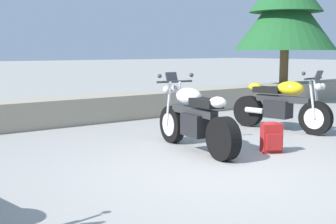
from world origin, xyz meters
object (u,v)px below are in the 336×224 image
motorcycle_white_centre (195,119)px  motorcycle_yellow_far_right (282,105)px  rider_backpack (272,137)px  pine_tree_mid_left (286,5)px

motorcycle_white_centre → motorcycle_yellow_far_right: size_ratio=1.01×
motorcycle_yellow_far_right → rider_backpack: motorcycle_yellow_far_right is taller
rider_backpack → pine_tree_mid_left: bearing=38.5°
motorcycle_white_centre → pine_tree_mid_left: size_ratio=0.50×
rider_backpack → pine_tree_mid_left: pine_tree_mid_left is taller
motorcycle_white_centre → rider_backpack: 1.19m
motorcycle_white_centre → motorcycle_yellow_far_right: 2.50m
motorcycle_yellow_far_right → rider_backpack: size_ratio=4.37×
motorcycle_white_centre → motorcycle_yellow_far_right: bearing=8.7°
rider_backpack → motorcycle_white_centre: bearing=136.6°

